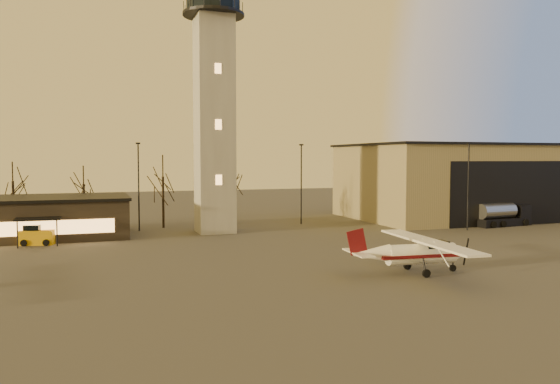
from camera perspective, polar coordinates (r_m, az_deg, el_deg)
name	(u,v)px	position (r m, az deg, el deg)	size (l,w,h in m)	color
ground	(322,295)	(33.98, 4.38, -10.69)	(220.00, 220.00, 0.00)	#43403E
control_tower	(214,86)	(62.12, -6.90, 10.90)	(6.80, 6.80, 32.60)	gray
hangar	(460,181)	(80.92, 18.26, 1.10)	(30.60, 20.60, 10.30)	#91835F
terminal	(1,219)	(63.07, -27.14, -2.48)	(25.40, 12.20, 4.30)	black
light_poles	(217,184)	(62.76, -6.57, 0.84)	(58.50, 12.25, 10.14)	black
tree_row	(86,178)	(69.37, -19.61, 1.35)	(37.20, 9.20, 8.80)	black
cessna_front	(423,257)	(41.21, 14.70, -6.59)	(9.97, 12.58, 3.46)	white
fuel_truck	(503,217)	(72.75, 22.24, -2.42)	(7.86, 3.19, 2.84)	black
service_cart	(37,237)	(57.90, -24.04, -4.31)	(3.35, 2.51, 1.94)	#D8A10C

